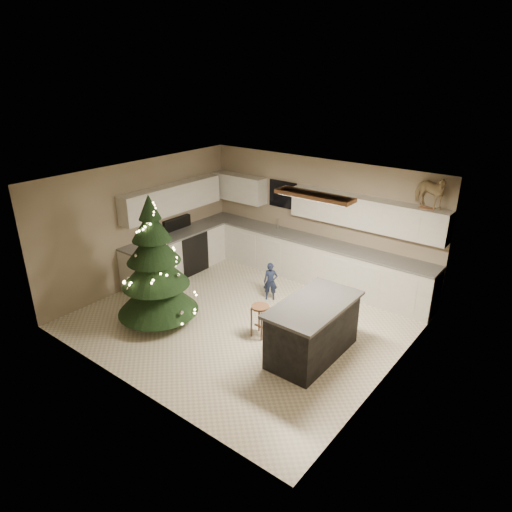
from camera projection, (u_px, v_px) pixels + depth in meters
name	position (u px, v px, depth m)	size (l,w,h in m)	color
ground_plane	(244.00, 319.00, 8.46)	(5.50, 5.50, 0.00)	beige
room_shell	(245.00, 230.00, 7.77)	(5.52, 5.02, 2.61)	tan
cabinetry	(260.00, 244.00, 9.88)	(5.50, 3.20, 2.00)	silver
island	(313.00, 329.00, 7.24)	(0.90, 1.70, 0.95)	black
bar_stool	(260.00, 313.00, 7.77)	(0.31, 0.31, 0.58)	brown
christmas_tree	(155.00, 272.00, 8.02)	(1.50, 1.45, 2.39)	#3F2816
toddler	(271.00, 282.00, 9.03)	(0.28, 0.19, 0.77)	#162138
rocking_horse	(429.00, 191.00, 7.95)	(0.76, 0.53, 0.61)	brown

